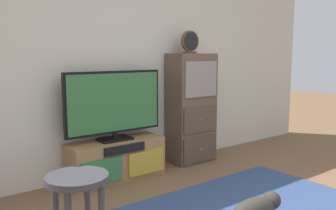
{
  "coord_description": "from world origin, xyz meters",
  "views": [
    {
      "loc": [
        -2.12,
        -1.14,
        1.35
      ],
      "look_at": [
        0.17,
        1.88,
        0.82
      ],
      "focal_mm": 37.82,
      "sensor_mm": 36.0,
      "label": 1
    }
  ],
  "objects_px": {
    "television": "(114,104)",
    "dog": "(257,210)",
    "side_cabinet": "(191,108)",
    "desk_clock": "(190,42)",
    "bar_stool_near": "(78,207)",
    "media_console": "(117,160)"
  },
  "relations": [
    {
      "from": "side_cabinet",
      "to": "media_console",
      "type": "bearing_deg",
      "value": -179.46
    },
    {
      "from": "desk_clock",
      "to": "dog",
      "type": "xyz_separation_m",
      "value": [
        -0.66,
        -1.6,
        -1.39
      ]
    },
    {
      "from": "media_console",
      "to": "desk_clock",
      "type": "height_order",
      "value": "desk_clock"
    },
    {
      "from": "television",
      "to": "side_cabinet",
      "type": "relative_size",
      "value": 0.82
    },
    {
      "from": "media_console",
      "to": "bar_stool_near",
      "type": "relative_size",
      "value": 1.5
    },
    {
      "from": "side_cabinet",
      "to": "bar_stool_near",
      "type": "relative_size",
      "value": 1.93
    },
    {
      "from": "media_console",
      "to": "television",
      "type": "height_order",
      "value": "television"
    },
    {
      "from": "television",
      "to": "dog",
      "type": "xyz_separation_m",
      "value": [
        0.38,
        -1.63,
        -0.71
      ]
    },
    {
      "from": "television",
      "to": "side_cabinet",
      "type": "xyz_separation_m",
      "value": [
        1.09,
        -0.01,
        -0.15
      ]
    },
    {
      "from": "television",
      "to": "dog",
      "type": "bearing_deg",
      "value": -76.75
    },
    {
      "from": "bar_stool_near",
      "to": "television",
      "type": "bearing_deg",
      "value": 55.35
    },
    {
      "from": "media_console",
      "to": "bar_stool_near",
      "type": "distance_m",
      "value": 1.94
    },
    {
      "from": "side_cabinet",
      "to": "dog",
      "type": "height_order",
      "value": "side_cabinet"
    },
    {
      "from": "desk_clock",
      "to": "bar_stool_near",
      "type": "bearing_deg",
      "value": -143.88
    },
    {
      "from": "bar_stool_near",
      "to": "dog",
      "type": "distance_m",
      "value": 1.54
    },
    {
      "from": "side_cabinet",
      "to": "television",
      "type": "bearing_deg",
      "value": 179.28
    },
    {
      "from": "media_console",
      "to": "dog",
      "type": "height_order",
      "value": "media_console"
    },
    {
      "from": "desk_clock",
      "to": "dog",
      "type": "height_order",
      "value": "desk_clock"
    },
    {
      "from": "television",
      "to": "desk_clock",
      "type": "distance_m",
      "value": 1.24
    },
    {
      "from": "side_cabinet",
      "to": "bar_stool_near",
      "type": "distance_m",
      "value": 2.7
    },
    {
      "from": "desk_clock",
      "to": "bar_stool_near",
      "type": "relative_size",
      "value": 0.39
    },
    {
      "from": "side_cabinet",
      "to": "dog",
      "type": "xyz_separation_m",
      "value": [
        -0.7,
        -1.62,
        -0.57
      ]
    }
  ]
}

